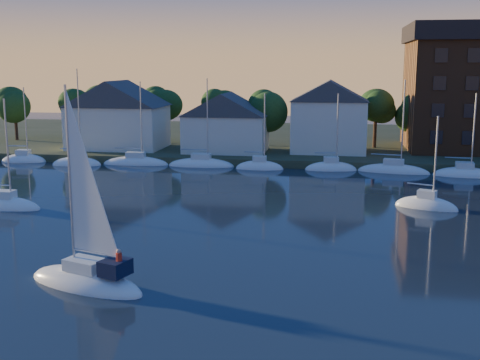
% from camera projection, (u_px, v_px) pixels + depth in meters
% --- Properties ---
extents(ground, '(260.00, 260.00, 0.00)m').
position_uv_depth(ground, '(127.00, 349.00, 27.58)').
color(ground, black).
rests_on(ground, ground).
extents(shoreline_land, '(160.00, 50.00, 2.00)m').
position_uv_depth(shoreline_land, '(281.00, 143.00, 100.26)').
color(shoreline_land, '#2F3921').
rests_on(shoreline_land, ground).
extents(wooden_dock, '(120.00, 3.00, 1.00)m').
position_uv_depth(wooden_dock, '(265.00, 165.00, 77.97)').
color(wooden_dock, brown).
rests_on(wooden_dock, ground).
extents(clubhouse_west, '(13.65, 9.45, 9.64)m').
position_uv_depth(clubhouse_west, '(118.00, 114.00, 86.17)').
color(clubhouse_west, white).
rests_on(clubhouse_west, shoreline_land).
extents(clubhouse_centre, '(11.55, 8.40, 8.08)m').
position_uv_depth(clubhouse_centre, '(226.00, 122.00, 82.81)').
color(clubhouse_centre, white).
rests_on(clubhouse_centre, shoreline_land).
extents(clubhouse_east, '(10.50, 8.40, 9.80)m').
position_uv_depth(clubhouse_east, '(329.00, 115.00, 82.35)').
color(clubhouse_east, white).
rests_on(clubhouse_east, shoreline_land).
extents(tree_line, '(93.40, 5.40, 8.90)m').
position_uv_depth(tree_line, '(288.00, 105.00, 86.96)').
color(tree_line, '#3A241A').
rests_on(tree_line, shoreline_land).
extents(moored_fleet, '(95.50, 2.40, 12.05)m').
position_uv_depth(moored_fleet, '(294.00, 169.00, 74.41)').
color(moored_fleet, white).
rests_on(moored_fleet, ground).
extents(hero_sailboat, '(8.50, 5.05, 12.84)m').
position_uv_depth(hero_sailboat, '(87.00, 277.00, 35.25)').
color(hero_sailboat, white).
rests_on(hero_sailboat, ground).
extents(drifting_sailboat_left, '(7.02, 2.46, 11.01)m').
position_uv_depth(drifting_sailboat_left, '(5.00, 207.00, 54.55)').
color(drifting_sailboat_left, white).
rests_on(drifting_sailboat_left, ground).
extents(drifting_sailboat_right, '(6.01, 3.84, 9.50)m').
position_uv_depth(drifting_sailboat_right, '(426.00, 207.00, 54.65)').
color(drifting_sailboat_right, white).
rests_on(drifting_sailboat_right, ground).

